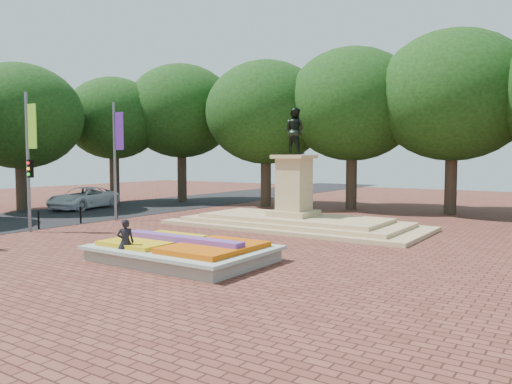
% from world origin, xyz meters
% --- Properties ---
extents(ground, '(90.00, 90.00, 0.00)m').
position_xyz_m(ground, '(0.00, 0.00, 0.00)').
color(ground, brown).
rests_on(ground, ground).
extents(asphalt_street, '(9.00, 90.00, 0.02)m').
position_xyz_m(asphalt_street, '(-15.00, 5.00, 0.01)').
color(asphalt_street, black).
rests_on(asphalt_street, ground).
extents(flower_bed, '(6.30, 4.30, 0.91)m').
position_xyz_m(flower_bed, '(1.03, -2.00, 0.38)').
color(flower_bed, gray).
rests_on(flower_bed, ground).
extents(monument, '(14.00, 6.00, 6.40)m').
position_xyz_m(monument, '(0.00, 8.00, 0.88)').
color(monument, tan).
rests_on(monument, ground).
extents(tree_row_back, '(44.80, 8.80, 10.43)m').
position_xyz_m(tree_row_back, '(2.33, 18.00, 6.67)').
color(tree_row_back, '#36291D').
rests_on(tree_row_back, ground).
extents(tree_row_street, '(8.40, 25.40, 9.98)m').
position_xyz_m(tree_row_street, '(-19.50, 4.67, 6.39)').
color(tree_row_street, '#36291D').
rests_on(tree_row_street, ground).
extents(banner_poles, '(0.88, 11.17, 7.00)m').
position_xyz_m(banner_poles, '(-10.08, -1.31, 3.88)').
color(banner_poles, slate).
rests_on(banner_poles, ground).
extents(bollard_row, '(0.12, 13.12, 0.98)m').
position_xyz_m(bollard_row, '(-10.70, -1.50, 0.53)').
color(bollard_row, black).
rests_on(bollard_row, ground).
extents(van, '(3.79, 6.13, 1.58)m').
position_xyz_m(van, '(-17.43, 7.69, 0.79)').
color(van, silver).
rests_on(van, ground).
extents(pedestrian, '(0.69, 0.68, 1.61)m').
position_xyz_m(pedestrian, '(-0.26, -3.57, 0.81)').
color(pedestrian, black).
rests_on(pedestrian, ground).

